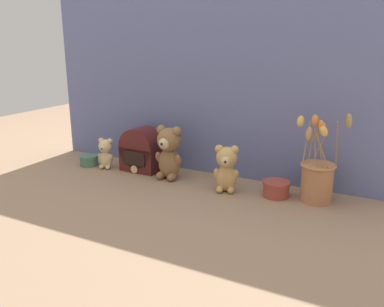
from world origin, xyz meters
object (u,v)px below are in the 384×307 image
object	(u,v)px
vintage_radio	(141,151)
decorative_tin_tall	(276,189)
flower_vase	(317,177)
decorative_tin_short	(89,160)
teddy_bear_medium	(226,167)
teddy_bear_small	(106,153)
teddy_bear_large	(169,151)

from	to	relation	value
vintage_radio	decorative_tin_tall	size ratio (longest dim) A/B	1.90
flower_vase	decorative_tin_short	size ratio (longest dim) A/B	3.89
teddy_bear_medium	teddy_bear_small	size ratio (longest dim) A/B	1.32
teddy_bear_small	flower_vase	distance (m)	0.95
teddy_bear_medium	flower_vase	bearing A→B (deg)	9.78
teddy_bear_medium	decorative_tin_tall	size ratio (longest dim) A/B	1.79
flower_vase	decorative_tin_short	distance (m)	1.06
flower_vase	vintage_radio	distance (m)	0.79
flower_vase	vintage_radio	world-z (taller)	flower_vase
teddy_bear_small	decorative_tin_tall	size ratio (longest dim) A/B	1.36
flower_vase	decorative_tin_tall	distance (m)	0.16
teddy_bear_small	vintage_radio	xyz separation A→B (m)	(0.17, 0.05, 0.02)
decorative_tin_short	teddy_bear_small	bearing A→B (deg)	3.94
teddy_bear_large	flower_vase	distance (m)	0.62
teddy_bear_small	decorative_tin_tall	bearing A→B (deg)	1.42
teddy_bear_large	flower_vase	bearing A→B (deg)	2.82
flower_vase	vintage_radio	xyz separation A→B (m)	(-0.79, 0.01, -0.01)
flower_vase	decorative_tin_tall	world-z (taller)	flower_vase
teddy_bear_medium	teddy_bear_small	distance (m)	0.62
vintage_radio	decorative_tin_short	size ratio (longest dim) A/B	2.27
teddy_bear_large	teddy_bear_medium	xyz separation A→B (m)	(0.28, -0.03, -0.02)
teddy_bear_medium	flower_vase	xyz separation A→B (m)	(0.34, 0.06, -0.00)
teddy_bear_small	vintage_radio	world-z (taller)	vintage_radio
teddy_bear_medium	vintage_radio	size ratio (longest dim) A/B	0.94
teddy_bear_small	decorative_tin_short	size ratio (longest dim) A/B	1.62
teddy_bear_large	teddy_bear_medium	bearing A→B (deg)	-5.70
vintage_radio	decorative_tin_tall	xyz separation A→B (m)	(0.64, -0.03, -0.06)
teddy_bear_medium	teddy_bear_small	xyz separation A→B (m)	(-0.61, 0.02, -0.02)
decorative_tin_short	vintage_radio	bearing A→B (deg)	12.09
vintage_radio	decorative_tin_tall	world-z (taller)	vintage_radio
teddy_bear_large	decorative_tin_short	distance (m)	0.45
teddy_bear_large	vintage_radio	bearing A→B (deg)	167.13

